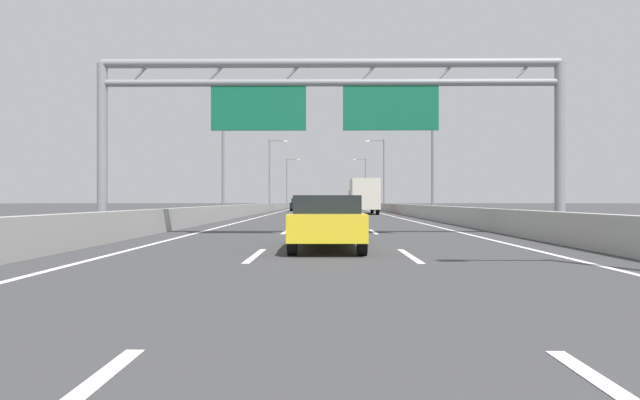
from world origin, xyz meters
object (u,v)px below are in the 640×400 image
(streetlamp_right_mid, at_px, (429,144))
(silver_car, at_px, (340,202))
(streetlamp_right_far, at_px, (382,170))
(red_car, at_px, (347,203))
(streetlamp_left_far, at_px, (271,170))
(streetlamp_right_distant, at_px, (364,179))
(streetlamp_left_mid, at_px, (226,145))
(blue_car, at_px, (306,204))
(black_car, at_px, (298,205))
(box_truck, at_px, (364,196))
(green_car, at_px, (326,204))
(yellow_car, at_px, (327,221))
(streetlamp_left_distant, at_px, (288,179))
(orange_car, at_px, (344,203))
(sign_gantry, at_px, (329,102))

(streetlamp_right_mid, distance_m, silver_car, 100.96)
(streetlamp_right_mid, bearing_deg, silver_car, 92.08)
(streetlamp_right_far, bearing_deg, red_car, 102.46)
(streetlamp_left_far, bearing_deg, streetlamp_right_distant, 64.34)
(streetlamp_left_mid, relative_size, blue_car, 2.30)
(black_car, height_order, box_truck, box_truck)
(streetlamp_right_far, height_order, box_truck, streetlamp_right_far)
(streetlamp_right_far, relative_size, red_car, 2.02)
(green_car, bearing_deg, blue_car, 121.05)
(streetlamp_left_far, bearing_deg, green_car, 59.83)
(streetlamp_left_far, distance_m, red_car, 21.69)
(yellow_car, height_order, box_truck, box_truck)
(streetlamp_left_far, distance_m, black_car, 9.12)
(streetlamp_left_mid, bearing_deg, box_truck, 44.26)
(streetlamp_right_mid, xyz_separation_m, box_truck, (-4.02, 10.63, -3.66))
(streetlamp_right_distant, height_order, box_truck, streetlamp_right_distant)
(streetlamp_left_far, relative_size, streetlamp_right_distant, 1.00)
(streetlamp_left_distant, bearing_deg, box_truck, -78.05)
(black_car, height_order, orange_car, black_car)
(streetlamp_right_distant, xyz_separation_m, black_car, (-10.93, -37.85, -4.63))
(silver_car, bearing_deg, orange_car, -90.11)
(green_car, bearing_deg, sign_gantry, -89.95)
(streetlamp_right_distant, bearing_deg, orange_car, 113.62)
(sign_gantry, height_order, black_car, sign_gantry)
(red_car, height_order, yellow_car, red_car)
(blue_car, relative_size, yellow_car, 0.91)
(streetlamp_right_far, height_order, silver_car, streetlamp_right_far)
(black_car, bearing_deg, blue_car, 90.14)
(streetlamp_left_mid, bearing_deg, yellow_car, -72.84)
(black_car, xyz_separation_m, silver_car, (7.28, 76.47, -0.02))
(streetlamp_right_mid, height_order, streetlamp_left_distant, same)
(silver_car, bearing_deg, sign_gantry, -91.84)
(streetlamp_left_distant, height_order, blue_car, streetlamp_left_distant)
(green_car, relative_size, box_truck, 0.58)
(streetlamp_right_far, distance_m, green_car, 15.48)
(yellow_car, xyz_separation_m, box_truck, (3.56, 34.41, 1.00))
(red_car, bearing_deg, sign_gantry, -92.93)
(red_car, bearing_deg, blue_car, 178.11)
(streetlamp_left_distant, relative_size, green_car, 2.15)
(red_car, relative_size, yellow_car, 1.03)
(streetlamp_left_mid, bearing_deg, sign_gantry, -68.85)
(sign_gantry, height_order, streetlamp_left_far, streetlamp_left_far)
(sign_gantry, distance_m, red_car, 68.64)
(streetlamp_right_far, xyz_separation_m, orange_car, (-3.71, 39.57, -4.66))
(green_car, xyz_separation_m, box_truck, (3.54, -33.13, 0.99))
(red_car, bearing_deg, streetlamp_right_mid, -85.34)
(streetlamp_right_far, xyz_separation_m, silver_car, (-3.65, 69.71, -4.65))
(sign_gantry, height_order, blue_car, sign_gantry)
(streetlamp_right_mid, distance_m, blue_car, 50.89)
(streetlamp_left_mid, distance_m, yellow_car, 25.32)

